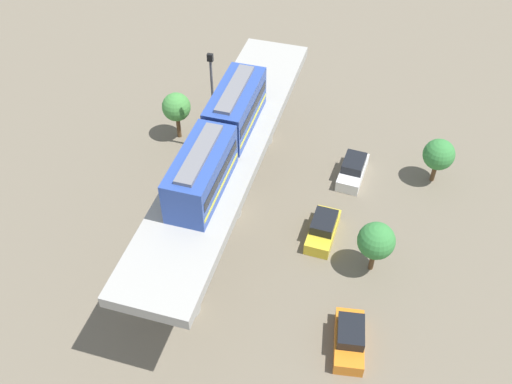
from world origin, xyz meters
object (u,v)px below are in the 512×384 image
train (219,138)px  parked_car_yellow (323,229)px  tree_near_viaduct (376,241)px  signal_post (213,100)px  parked_car_white (353,170)px  tree_far_corner (439,155)px  tree_mid_lot (176,107)px  parked_car_orange (349,339)px

train → parked_car_yellow: train is taller
tree_near_viaduct → signal_post: signal_post is taller
parked_car_white → tree_far_corner: size_ratio=1.08×
parked_car_yellow → parked_car_white: same height
tree_mid_lot → signal_post: bearing=-13.4°
parked_car_orange → tree_mid_lot: size_ratio=1.01×
tree_near_viaduct → signal_post: size_ratio=0.45×
parked_car_orange → tree_far_corner: size_ratio=1.11×
parked_car_yellow → tree_far_corner: size_ratio=1.07×
signal_post → parked_car_yellow: bearing=-33.1°
parked_car_orange → parked_car_yellow: (-3.42, 8.48, 0.00)m
tree_near_viaduct → tree_far_corner: (3.45, 10.41, -0.20)m
parked_car_yellow → parked_car_white: (1.02, 6.99, 0.00)m
parked_car_white → tree_near_viaduct: 9.67m
tree_mid_lot → parked_car_white: bearing=-3.3°
train → parked_car_orange: bearing=-35.1°
tree_near_viaduct → signal_post: bearing=148.3°
tree_near_viaduct → tree_mid_lot: tree_mid_lot is taller
tree_far_corner → tree_near_viaduct: bearing=-108.3°
train → parked_car_white: (8.37, 7.91, -7.60)m
parked_car_yellow → signal_post: size_ratio=0.45×
parked_car_orange → parked_car_white: bearing=90.0°
parked_car_white → tree_near_viaduct: bearing=-68.9°
tree_mid_lot → tree_far_corner: 21.75m
train → tree_mid_lot: (-7.08, 8.80, -5.21)m
parked_car_white → tree_far_corner: 6.74m
tree_mid_lot → signal_post: 4.32m
parked_car_white → signal_post: 12.59m
parked_car_orange → tree_far_corner: tree_far_corner is taller
parked_car_yellow → tree_near_viaduct: bearing=-25.3°
parked_car_yellow → tree_mid_lot: tree_mid_lot is taller
parked_car_yellow → tree_mid_lot: bearing=153.3°
parked_car_yellow → tree_far_corner: bearing=51.0°
train → tree_near_viaduct: (11.21, -1.08, -5.45)m
parked_car_orange → signal_post: 21.47m
train → parked_car_orange: train is taller
tree_near_viaduct → parked_car_yellow: bearing=152.7°
train → parked_car_orange: 15.20m
tree_mid_lot → train: bearing=-51.2°
parked_car_orange → parked_car_white: 15.66m
parked_car_white → signal_post: size_ratio=0.46×
parked_car_orange → tree_near_viaduct: (0.44, 6.49, 2.16)m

